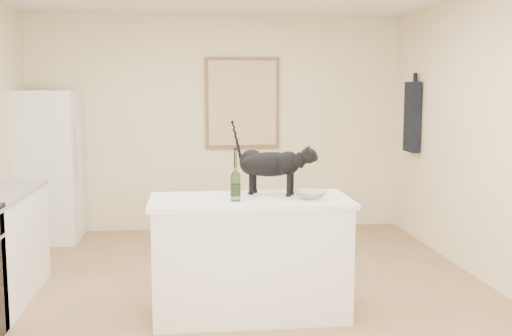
% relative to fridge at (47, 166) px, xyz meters
% --- Properties ---
extents(floor, '(5.50, 5.50, 0.00)m').
position_rel_fridge_xyz_m(floor, '(1.95, -2.35, -0.85)').
color(floor, '#A37556').
rests_on(floor, ground).
extents(wall_back, '(4.50, 0.00, 4.50)m').
position_rel_fridge_xyz_m(wall_back, '(1.95, 0.40, 0.45)').
color(wall_back, beige).
rests_on(wall_back, ground).
extents(wall_front, '(4.50, 0.00, 4.50)m').
position_rel_fridge_xyz_m(wall_front, '(1.95, -5.10, 0.45)').
color(wall_front, beige).
rests_on(wall_front, ground).
extents(wall_right, '(0.00, 5.50, 5.50)m').
position_rel_fridge_xyz_m(wall_right, '(4.20, -2.35, 0.45)').
color(wall_right, beige).
rests_on(wall_right, ground).
extents(island_base, '(1.44, 0.67, 0.86)m').
position_rel_fridge_xyz_m(island_base, '(2.05, -2.55, -0.42)').
color(island_base, white).
rests_on(island_base, floor).
extents(island_top, '(1.50, 0.70, 0.04)m').
position_rel_fridge_xyz_m(island_top, '(2.05, -2.55, 0.03)').
color(island_top, white).
rests_on(island_top, island_base).
extents(fridge, '(0.68, 0.68, 1.70)m').
position_rel_fridge_xyz_m(fridge, '(0.00, 0.00, 0.00)').
color(fridge, white).
rests_on(fridge, floor).
extents(artwork_frame, '(0.90, 0.03, 1.10)m').
position_rel_fridge_xyz_m(artwork_frame, '(2.25, 0.37, 0.70)').
color(artwork_frame, brown).
rests_on(artwork_frame, wall_back).
extents(artwork_canvas, '(0.82, 0.00, 1.02)m').
position_rel_fridge_xyz_m(artwork_canvas, '(2.25, 0.35, 0.70)').
color(artwork_canvas, beige).
rests_on(artwork_canvas, wall_back).
extents(hanging_garment, '(0.08, 0.34, 0.80)m').
position_rel_fridge_xyz_m(hanging_garment, '(4.14, -0.30, 0.55)').
color(hanging_garment, black).
rests_on(hanging_garment, wall_right).
extents(black_cat, '(0.62, 0.42, 0.42)m').
position_rel_fridge_xyz_m(black_cat, '(2.22, -2.41, 0.26)').
color(black_cat, black).
rests_on(black_cat, island_top).
extents(wine_bottle, '(0.09, 0.09, 0.34)m').
position_rel_fridge_xyz_m(wine_bottle, '(1.93, -2.65, 0.22)').
color(wine_bottle, '#2B5321').
rests_on(wine_bottle, island_top).
extents(glass_bowl, '(0.30, 0.30, 0.06)m').
position_rel_fridge_xyz_m(glass_bowl, '(2.49, -2.64, 0.08)').
color(glass_bowl, silver).
rests_on(glass_bowl, island_top).
extents(fridge_paper, '(0.04, 0.13, 0.17)m').
position_rel_fridge_xyz_m(fridge_paper, '(0.34, -0.01, 0.34)').
color(fridge_paper, silver).
rests_on(fridge_paper, fridge).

